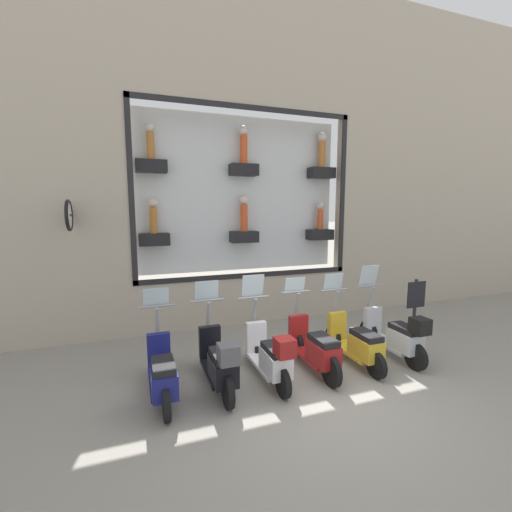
# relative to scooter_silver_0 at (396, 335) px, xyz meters

# --- Properties ---
(ground_plane) EXTENTS (120.00, 120.00, 0.00)m
(ground_plane) POSITION_rel_scooter_silver_0_xyz_m (-0.52, 2.02, -0.47)
(ground_plane) COLOR gray
(building_facade) EXTENTS (1.23, 36.00, 8.27)m
(building_facade) POSITION_rel_scooter_silver_0_xyz_m (3.08, 2.02, 3.72)
(building_facade) COLOR #ADA08E
(building_facade) RESTS_ON ground_plane
(scooter_silver_0) EXTENTS (1.80, 0.61, 1.69)m
(scooter_silver_0) POSITION_rel_scooter_silver_0_xyz_m (0.00, 0.00, 0.00)
(scooter_silver_0) COLOR black
(scooter_silver_0) RESTS_ON ground_plane
(scooter_yellow_1) EXTENTS (1.79, 0.60, 1.57)m
(scooter_yellow_1) POSITION_rel_scooter_silver_0_xyz_m (0.06, 0.87, -0.05)
(scooter_yellow_1) COLOR black
(scooter_yellow_1) RESTS_ON ground_plane
(scooter_red_2) EXTENTS (1.80, 0.60, 1.55)m
(scooter_red_2) POSITION_rel_scooter_silver_0_xyz_m (0.06, 1.73, -0.04)
(scooter_red_2) COLOR black
(scooter_red_2) RESTS_ON ground_plane
(scooter_white_3) EXTENTS (1.79, 0.60, 1.66)m
(scooter_white_3) POSITION_rel_scooter_silver_0_xyz_m (-0.01, 2.60, -0.01)
(scooter_white_3) COLOR black
(scooter_white_3) RESTS_ON ground_plane
(scooter_black_4) EXTENTS (1.80, 0.60, 1.61)m
(scooter_black_4) POSITION_rel_scooter_silver_0_xyz_m (-0.00, 3.46, 0.00)
(scooter_black_4) COLOR black
(scooter_black_4) RESTS_ON ground_plane
(scooter_navy_5) EXTENTS (1.79, 0.61, 1.54)m
(scooter_navy_5) POSITION_rel_scooter_silver_0_xyz_m (0.06, 4.33, -0.06)
(scooter_navy_5) COLOR black
(scooter_navy_5) RESTS_ON ground_plane
(shop_sign_post) EXTENTS (0.36, 0.45, 1.41)m
(shop_sign_post) POSITION_rel_scooter_silver_0_xyz_m (0.45, -0.87, 0.27)
(shop_sign_post) COLOR #232326
(shop_sign_post) RESTS_ON ground_plane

